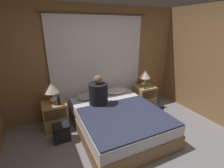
{
  "coord_description": "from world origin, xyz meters",
  "views": [
    {
      "loc": [
        -1.32,
        -1.58,
        2.05
      ],
      "look_at": [
        0.0,
        1.22,
        0.93
      ],
      "focal_mm": 26.0,
      "sensor_mm": 36.0,
      "label": 1
    }
  ],
  "objects_px": {
    "lamp_left": "(52,89)",
    "person_left_in_bed": "(98,93)",
    "nightstand_left": "(55,115)",
    "backpack_on_floor": "(61,132)",
    "beer_bottle_on_right_stand": "(145,86)",
    "bed": "(118,121)",
    "lamp_right": "(145,75)",
    "nightstand_right": "(144,96)",
    "pillow_left": "(89,96)",
    "pillow_right": "(116,91)",
    "handbag_on_floor": "(155,110)",
    "beer_bottle_on_left_stand": "(59,101)"
  },
  "relations": [
    {
      "from": "pillow_right",
      "to": "backpack_on_floor",
      "type": "relative_size",
      "value": 1.68
    },
    {
      "from": "person_left_in_bed",
      "to": "beer_bottle_on_left_stand",
      "type": "distance_m",
      "value": 0.79
    },
    {
      "from": "person_left_in_bed",
      "to": "beer_bottle_on_right_stand",
      "type": "relative_size",
      "value": 3.05
    },
    {
      "from": "bed",
      "to": "pillow_right",
      "type": "height_order",
      "value": "pillow_right"
    },
    {
      "from": "bed",
      "to": "nightstand_right",
      "type": "xyz_separation_m",
      "value": [
        1.13,
        0.68,
        0.05
      ]
    },
    {
      "from": "nightstand_left",
      "to": "lamp_left",
      "type": "distance_m",
      "value": 0.58
    },
    {
      "from": "backpack_on_floor",
      "to": "pillow_left",
      "type": "bearing_deg",
      "value": 38.68
    },
    {
      "from": "lamp_left",
      "to": "bed",
      "type": "bearing_deg",
      "value": -32.82
    },
    {
      "from": "person_left_in_bed",
      "to": "backpack_on_floor",
      "type": "distance_m",
      "value": 1.02
    },
    {
      "from": "lamp_right",
      "to": "beer_bottle_on_left_stand",
      "type": "xyz_separation_m",
      "value": [
        -2.17,
        -0.18,
        -0.21
      ]
    },
    {
      "from": "pillow_left",
      "to": "beer_bottle_on_left_stand",
      "type": "xyz_separation_m",
      "value": [
        -0.69,
        -0.24,
        0.11
      ]
    },
    {
      "from": "person_left_in_bed",
      "to": "backpack_on_floor",
      "type": "bearing_deg",
      "value": -165.17
    },
    {
      "from": "person_left_in_bed",
      "to": "pillow_left",
      "type": "bearing_deg",
      "value": 102.34
    },
    {
      "from": "backpack_on_floor",
      "to": "beer_bottle_on_right_stand",
      "type": "bearing_deg",
      "value": 9.72
    },
    {
      "from": "lamp_left",
      "to": "pillow_right",
      "type": "bearing_deg",
      "value": 2.09
    },
    {
      "from": "lamp_left",
      "to": "pillow_right",
      "type": "xyz_separation_m",
      "value": [
        1.48,
        0.05,
        -0.32
      ]
    },
    {
      "from": "nightstand_left",
      "to": "pillow_left",
      "type": "relative_size",
      "value": 0.99
    },
    {
      "from": "handbag_on_floor",
      "to": "pillow_left",
      "type": "bearing_deg",
      "value": 157.92
    },
    {
      "from": "nightstand_left",
      "to": "person_left_in_bed",
      "type": "bearing_deg",
      "value": -17.81
    },
    {
      "from": "beer_bottle_on_left_stand",
      "to": "handbag_on_floor",
      "type": "height_order",
      "value": "beer_bottle_on_left_stand"
    },
    {
      "from": "pillow_left",
      "to": "beer_bottle_on_right_stand",
      "type": "distance_m",
      "value": 1.39
    },
    {
      "from": "beer_bottle_on_right_stand",
      "to": "handbag_on_floor",
      "type": "distance_m",
      "value": 0.64
    },
    {
      "from": "lamp_right",
      "to": "backpack_on_floor",
      "type": "distance_m",
      "value": 2.38
    },
    {
      "from": "nightstand_right",
      "to": "lamp_right",
      "type": "height_order",
      "value": "lamp_right"
    },
    {
      "from": "pillow_left",
      "to": "lamp_right",
      "type": "bearing_deg",
      "value": -2.09
    },
    {
      "from": "nightstand_right",
      "to": "backpack_on_floor",
      "type": "height_order",
      "value": "nightstand_right"
    },
    {
      "from": "lamp_left",
      "to": "handbag_on_floor",
      "type": "relative_size",
      "value": 1.06
    },
    {
      "from": "nightstand_left",
      "to": "backpack_on_floor",
      "type": "xyz_separation_m",
      "value": [
        0.04,
        -0.5,
        -0.09
      ]
    },
    {
      "from": "nightstand_right",
      "to": "lamp_right",
      "type": "relative_size",
      "value": 1.33
    },
    {
      "from": "lamp_left",
      "to": "pillow_left",
      "type": "distance_m",
      "value": 0.85
    },
    {
      "from": "pillow_left",
      "to": "beer_bottle_on_left_stand",
      "type": "distance_m",
      "value": 0.74
    },
    {
      "from": "lamp_right",
      "to": "backpack_on_floor",
      "type": "relative_size",
      "value": 1.24
    },
    {
      "from": "backpack_on_floor",
      "to": "handbag_on_floor",
      "type": "height_order",
      "value": "handbag_on_floor"
    },
    {
      "from": "beer_bottle_on_left_stand",
      "to": "nightstand_left",
      "type": "bearing_deg",
      "value": 124.84
    },
    {
      "from": "nightstand_right",
      "to": "bed",
      "type": "bearing_deg",
      "value": -148.85
    },
    {
      "from": "nightstand_left",
      "to": "lamp_left",
      "type": "bearing_deg",
      "value": 90.0
    },
    {
      "from": "beer_bottle_on_left_stand",
      "to": "beer_bottle_on_right_stand",
      "type": "bearing_deg",
      "value": 0.0
    },
    {
      "from": "handbag_on_floor",
      "to": "pillow_right",
      "type": "bearing_deg",
      "value": 142.46
    },
    {
      "from": "nightstand_left",
      "to": "nightstand_right",
      "type": "bearing_deg",
      "value": 0.0
    },
    {
      "from": "nightstand_left",
      "to": "person_left_in_bed",
      "type": "distance_m",
      "value": 1.02
    },
    {
      "from": "beer_bottle_on_left_stand",
      "to": "beer_bottle_on_right_stand",
      "type": "distance_m",
      "value": 2.06
    },
    {
      "from": "pillow_right",
      "to": "handbag_on_floor",
      "type": "xyz_separation_m",
      "value": [
        0.77,
        -0.59,
        -0.41
      ]
    },
    {
      "from": "person_left_in_bed",
      "to": "nightstand_right",
      "type": "bearing_deg",
      "value": 11.34
    },
    {
      "from": "bed",
      "to": "lamp_right",
      "type": "relative_size",
      "value": 4.58
    },
    {
      "from": "pillow_left",
      "to": "lamp_left",
      "type": "bearing_deg",
      "value": -176.09
    },
    {
      "from": "backpack_on_floor",
      "to": "bed",
      "type": "bearing_deg",
      "value": -9.58
    },
    {
      "from": "bed",
      "to": "person_left_in_bed",
      "type": "relative_size",
      "value": 3.06
    },
    {
      "from": "lamp_left",
      "to": "person_left_in_bed",
      "type": "bearing_deg",
      "value": -20.49
    },
    {
      "from": "lamp_left",
      "to": "pillow_left",
      "type": "relative_size",
      "value": 0.74
    },
    {
      "from": "pillow_left",
      "to": "person_left_in_bed",
      "type": "xyz_separation_m",
      "value": [
        0.08,
        -0.38,
        0.19
      ]
    }
  ]
}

